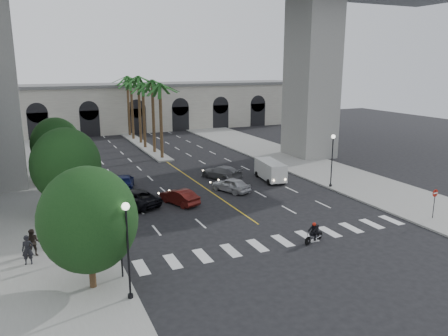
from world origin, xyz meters
TOP-DOWN VIEW (x-y plane):
  - ground at (0.00, 0.00)m, footprint 140.00×140.00m
  - sidewalk_left at (-15.00, 15.00)m, footprint 8.00×100.00m
  - sidewalk_right at (15.00, 15.00)m, footprint 8.00×100.00m
  - median at (0.00, 38.00)m, footprint 2.00×24.00m
  - pier_building at (0.00, 55.00)m, footprint 71.00×10.50m
  - bridge at (3.42, 22.00)m, footprint 75.00×13.00m
  - palm_a at (0.00, 28.00)m, footprint 3.20×3.20m
  - palm_b at (0.10, 32.00)m, footprint 3.20×3.20m
  - palm_c at (-0.20, 36.00)m, footprint 3.20×3.20m
  - palm_d at (0.15, 40.00)m, footprint 3.20×3.20m
  - palm_e at (-0.10, 44.00)m, footprint 3.20×3.20m
  - palm_f at (0.20, 48.00)m, footprint 3.20×3.20m
  - street_tree_near at (-13.00, -3.00)m, footprint 5.20×5.20m
  - street_tree_mid at (-13.00, 10.00)m, footprint 5.44×5.44m
  - street_tree_far at (-13.00, 22.00)m, footprint 5.04×5.04m
  - lamp_post_left_near at (-11.40, -5.00)m, footprint 0.40×0.40m
  - lamp_post_left_far at (-11.40, 16.00)m, footprint 0.40×0.40m
  - lamp_post_right at (11.40, 8.00)m, footprint 0.40×0.40m
  - traffic_signal_near at (-11.30, -2.50)m, footprint 0.25×0.18m
  - traffic_signal_far at (-11.30, 1.50)m, footprint 0.25×0.18m
  - motorcycle_rider at (1.89, -2.54)m, footprint 1.89×0.83m
  - car_a at (1.83, 10.86)m, footprint 3.11×4.35m
  - car_b at (-3.95, 9.23)m, footprint 2.78×4.31m
  - car_c at (-7.72, 10.44)m, footprint 4.42×5.88m
  - car_d at (2.93, 15.63)m, footprint 3.73×5.28m
  - car_e at (-7.40, 15.88)m, footprint 2.88×4.88m
  - cargo_van at (7.35, 12.89)m, footprint 2.45×5.00m
  - pedestrian_a at (-16.17, 1.47)m, footprint 0.71×0.51m
  - pedestrian_b at (-15.85, 2.58)m, footprint 0.99×0.84m
  - do_not_enter_sign at (13.00, -2.77)m, footprint 0.62×0.08m

SIDE VIEW (x-z plane):
  - ground at x=0.00m, z-range 0.00..0.00m
  - sidewalk_left at x=-15.00m, z-range 0.00..0.15m
  - sidewalk_right at x=15.00m, z-range 0.00..0.15m
  - median at x=0.00m, z-range 0.00..0.20m
  - motorcycle_rider at x=1.89m, z-range -0.07..1.37m
  - car_b at x=-3.95m, z-range 0.00..1.34m
  - car_a at x=1.83m, z-range 0.00..1.38m
  - car_d at x=2.93m, z-range 0.00..1.42m
  - car_c at x=-7.72m, z-range 0.00..1.48m
  - car_e at x=-7.40m, z-range 0.00..1.56m
  - pedestrian_b at x=-15.85m, z-range 0.15..1.93m
  - pedestrian_a at x=-16.17m, z-range 0.15..1.98m
  - cargo_van at x=7.35m, z-range 0.12..2.17m
  - do_not_enter_sign at x=13.00m, z-range 0.57..3.09m
  - traffic_signal_near at x=-11.30m, z-range 0.69..4.34m
  - traffic_signal_far at x=-11.30m, z-range 0.69..4.34m
  - lamp_post_left_near at x=-11.40m, z-range 0.55..5.90m
  - lamp_post_left_far at x=-11.40m, z-range 0.55..5.90m
  - lamp_post_right at x=11.40m, z-range 0.55..5.90m
  - street_tree_far at x=-13.00m, z-range 0.56..7.24m
  - street_tree_near at x=-13.00m, z-range 0.58..7.47m
  - street_tree_mid at x=-13.00m, z-range 0.61..7.81m
  - pier_building at x=0.00m, z-range 0.02..8.52m
  - palm_c at x=-0.20m, z-range 3.86..13.96m
  - palm_a at x=0.00m, z-range 3.95..14.25m
  - palm_e at x=-0.10m, z-range 3.99..14.39m
  - palm_b at x=0.10m, z-range 4.07..14.67m
  - palm_f at x=0.20m, z-range 4.11..14.81m
  - palm_d at x=0.15m, z-range 4.20..15.10m
  - bridge at x=3.42m, z-range 5.51..31.51m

